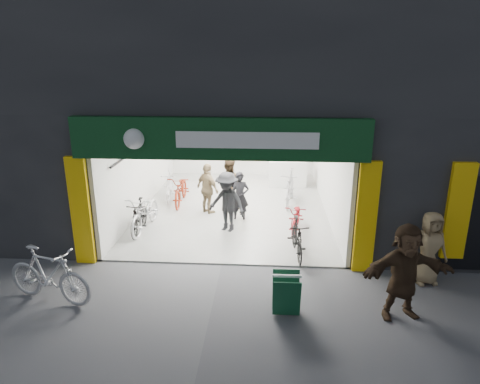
# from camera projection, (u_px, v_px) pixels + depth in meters

# --- Properties ---
(ground) EXTENTS (60.00, 60.00, 0.00)m
(ground) POSITION_uv_depth(u_px,v_px,m) (222.00, 265.00, 10.13)
(ground) COLOR #56565B
(ground) RESTS_ON ground
(building) EXTENTS (17.00, 10.27, 8.00)m
(building) POSITION_uv_depth(u_px,v_px,m) (265.00, 69.00, 13.50)
(building) COLOR #232326
(building) RESTS_ON ground
(bike_left_front) EXTENTS (0.84, 2.06, 1.06)m
(bike_left_front) POSITION_uv_depth(u_px,v_px,m) (145.00, 212.00, 12.04)
(bike_left_front) COLOR silver
(bike_left_front) RESTS_ON ground
(bike_left_midfront) EXTENTS (0.46, 1.57, 0.94)m
(bike_left_midfront) POSITION_uv_depth(u_px,v_px,m) (139.00, 216.00, 11.88)
(bike_left_midfront) COLOR black
(bike_left_midfront) RESTS_ON ground
(bike_left_midback) EXTENTS (0.72, 1.93, 1.01)m
(bike_left_midback) POSITION_uv_depth(u_px,v_px,m) (181.00, 189.00, 14.17)
(bike_left_midback) COLOR maroon
(bike_left_midback) RESTS_ON ground
(bike_left_back) EXTENTS (0.65, 1.68, 0.98)m
(bike_left_back) POSITION_uv_depth(u_px,v_px,m) (169.00, 185.00, 14.63)
(bike_left_back) COLOR silver
(bike_left_back) RESTS_ON ground
(bike_right_front) EXTENTS (0.57, 1.62, 0.95)m
(bike_right_front) POSITION_uv_depth(u_px,v_px,m) (297.00, 238.00, 10.44)
(bike_right_front) COLOR black
(bike_right_front) RESTS_ON ground
(bike_right_mid) EXTENTS (0.83, 1.69, 0.85)m
(bike_right_mid) POSITION_uv_depth(u_px,v_px,m) (297.00, 217.00, 11.93)
(bike_right_mid) COLOR maroon
(bike_right_mid) RESTS_ON ground
(bike_right_back) EXTENTS (0.83, 1.98, 1.16)m
(bike_right_back) POSITION_uv_depth(u_px,v_px,m) (290.00, 188.00, 14.08)
(bike_right_back) COLOR #A5A5A9
(bike_right_back) RESTS_ON ground
(parked_bike) EXTENTS (2.04, 1.06, 1.18)m
(parked_bike) POSITION_uv_depth(u_px,v_px,m) (49.00, 275.00, 8.48)
(parked_bike) COLOR silver
(parked_bike) RESTS_ON ground
(customer_a) EXTENTS (0.54, 0.36, 1.49)m
(customer_a) POSITION_uv_depth(u_px,v_px,m) (240.00, 197.00, 12.66)
(customer_a) COLOR black
(customer_a) RESTS_ON ground
(customer_b) EXTENTS (0.98, 0.89, 1.64)m
(customer_b) POSITION_uv_depth(u_px,v_px,m) (229.00, 184.00, 13.63)
(customer_b) COLOR #372819
(customer_b) RESTS_ON ground
(customer_c) EXTENTS (1.29, 1.09, 1.73)m
(customer_c) POSITION_uv_depth(u_px,v_px,m) (227.00, 202.00, 11.81)
(customer_c) COLOR black
(customer_c) RESTS_ON ground
(customer_d) EXTENTS (0.96, 0.93, 1.62)m
(customer_d) POSITION_uv_depth(u_px,v_px,m) (208.00, 189.00, 13.16)
(customer_d) COLOR olive
(customer_d) RESTS_ON ground
(pedestrian_near) EXTENTS (0.88, 0.65, 1.63)m
(pedestrian_near) POSITION_uv_depth(u_px,v_px,m) (429.00, 248.00, 9.13)
(pedestrian_near) COLOR #937A55
(pedestrian_near) RESTS_ON ground
(pedestrian_far) EXTENTS (1.81, 0.88, 1.87)m
(pedestrian_far) POSITION_uv_depth(u_px,v_px,m) (404.00, 272.00, 7.88)
(pedestrian_far) COLOR #3A281A
(pedestrian_far) RESTS_ON ground
(sandwich_board) EXTENTS (0.55, 0.54, 0.80)m
(sandwich_board) POSITION_uv_depth(u_px,v_px,m) (286.00, 293.00, 8.10)
(sandwich_board) COLOR #104227
(sandwich_board) RESTS_ON ground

